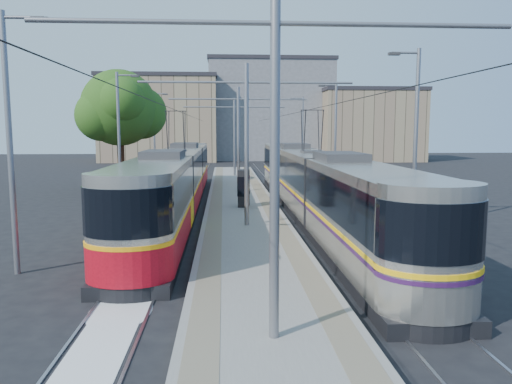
{
  "coord_description": "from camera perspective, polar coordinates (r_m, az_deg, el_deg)",
  "views": [
    {
      "loc": [
        -0.99,
        -13.69,
        4.51
      ],
      "look_at": [
        0.5,
        9.36,
        1.6
      ],
      "focal_mm": 35.0,
      "sensor_mm": 36.0,
      "label": 1
    }
  ],
  "objects": [
    {
      "name": "tactile_strip_right",
      "position": [
        31.07,
        0.84,
        -0.6
      ],
      "size": [
        0.7,
        50.0,
        0.01
      ],
      "primitive_type": "cube",
      "color": "gray",
      "rests_on": "platform"
    },
    {
      "name": "building_right",
      "position": [
        74.7,
        12.73,
        7.49
      ],
      "size": [
        14.28,
        10.2,
        10.25
      ],
      "color": "gray",
      "rests_on": "ground"
    },
    {
      "name": "tram_right",
      "position": [
        26.46,
        6.31,
        1.38
      ],
      "size": [
        2.43,
        32.38,
        5.5
      ],
      "color": "black",
      "rests_on": "ground"
    },
    {
      "name": "platform",
      "position": [
        31.01,
        -1.83,
        -0.9
      ],
      "size": [
        4.0,
        50.0,
        0.3
      ],
      "primitive_type": "cube",
      "color": "gray",
      "rests_on": "ground"
    },
    {
      "name": "building_left",
      "position": [
        74.25,
        -10.78,
        8.24
      ],
      "size": [
        16.32,
        12.24,
        12.05
      ],
      "color": "gray",
      "rests_on": "ground"
    },
    {
      "name": "catenary",
      "position": [
        27.86,
        -1.67,
        7.21
      ],
      "size": [
        9.2,
        70.0,
        7.0
      ],
      "color": "gray",
      "rests_on": "platform"
    },
    {
      "name": "rails",
      "position": [
        31.03,
        -1.83,
        -1.15
      ],
      "size": [
        8.71,
        70.0,
        0.03
      ],
      "color": "gray",
      "rests_on": "ground"
    },
    {
      "name": "street_lamps",
      "position": [
        34.7,
        -2.08,
        6.64
      ],
      "size": [
        15.18,
        38.22,
        8.0
      ],
      "color": "gray",
      "rests_on": "ground"
    },
    {
      "name": "building_centre",
      "position": [
        78.06,
        1.46,
        9.3
      ],
      "size": [
        18.36,
        14.28,
        14.77
      ],
      "color": "gray",
      "rests_on": "ground"
    },
    {
      "name": "ground",
      "position": [
        14.45,
        0.43,
        -11.02
      ],
      "size": [
        160.0,
        160.0,
        0.0
      ],
      "primitive_type": "plane",
      "color": "black",
      "rests_on": "ground"
    },
    {
      "name": "track_arrow",
      "position": [
        11.89,
        -16.69,
        -15.41
      ],
      "size": [
        1.2,
        5.0,
        0.01
      ],
      "primitive_type": "cube",
      "color": "silver",
      "rests_on": "ground"
    },
    {
      "name": "tactile_strip_left",
      "position": [
        30.98,
        -4.51,
        -0.64
      ],
      "size": [
        0.7,
        50.0,
        0.01
      ],
      "primitive_type": "cube",
      "color": "gray",
      "rests_on": "platform"
    },
    {
      "name": "tree",
      "position": [
        38.1,
        -14.75,
        9.11
      ],
      "size": [
        6.06,
        5.6,
        8.8
      ],
      "color": "#382314",
      "rests_on": "ground"
    },
    {
      "name": "shelter",
      "position": [
        27.19,
        -1.41,
        0.53
      ],
      "size": [
        0.73,
        1.01,
        2.03
      ],
      "rotation": [
        0.0,
        0.0,
        -0.19
      ],
      "color": "black",
      "rests_on": "platform"
    },
    {
      "name": "tram_left",
      "position": [
        28.11,
        -9.01,
        1.37
      ],
      "size": [
        2.43,
        30.38,
        5.5
      ],
      "color": "black",
      "rests_on": "ground"
    }
  ]
}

